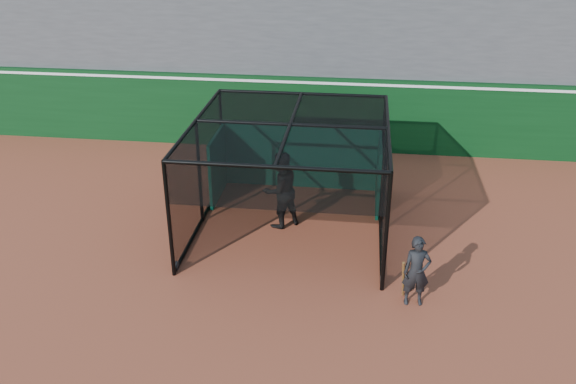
# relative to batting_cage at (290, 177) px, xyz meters

# --- Properties ---
(ground) EXTENTS (120.00, 120.00, 0.00)m
(ground) POSITION_rel_batting_cage_xyz_m (-0.25, -2.84, -1.41)
(ground) COLOR brown
(ground) RESTS_ON ground
(outfield_wall) EXTENTS (50.00, 0.50, 2.50)m
(outfield_wall) POSITION_rel_batting_cage_xyz_m (-0.25, 5.66, -0.12)
(outfield_wall) COLOR #093212
(outfield_wall) RESTS_ON ground
(batting_cage) EXTENTS (4.82, 5.31, 2.83)m
(batting_cage) POSITION_rel_batting_cage_xyz_m (0.00, 0.00, 0.00)
(batting_cage) COLOR black
(batting_cage) RESTS_ON ground
(batter) EXTENTS (1.27, 1.23, 2.06)m
(batter) POSITION_rel_batting_cage_xyz_m (-0.25, 0.02, -0.38)
(batter) COLOR black
(batter) RESTS_ON ground
(on_deck_player) EXTENTS (0.64, 0.46, 1.59)m
(on_deck_player) POSITION_rel_batting_cage_xyz_m (3.02, -3.03, -0.62)
(on_deck_player) COLOR black
(on_deck_player) RESTS_ON ground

